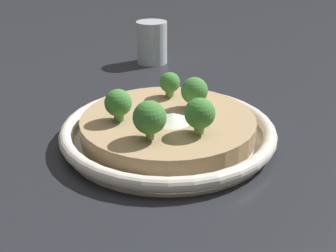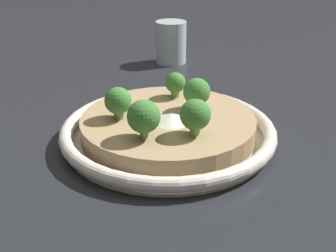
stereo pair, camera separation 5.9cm
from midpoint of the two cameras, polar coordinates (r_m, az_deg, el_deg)
name	(u,v)px [view 2 (the right image)]	position (r m, az deg, el deg)	size (l,w,h in m)	color
ground_plane	(168,140)	(0.60, 2.82, -1.97)	(6.00, 6.00, 0.00)	#23262B
risotto_bowl	(168,129)	(0.59, 2.85, -0.50)	(0.30, 0.30, 0.04)	silver
cheese_sprinkle	(168,118)	(0.57, 3.01, 1.04)	(0.05, 0.05, 0.01)	white
broccoli_right	(197,92)	(0.60, 6.73, 4.49)	(0.04, 0.04, 0.05)	#84A856
broccoli_front_left	(144,117)	(0.51, -0.03, 1.16)	(0.04, 0.04, 0.05)	#759E4C
broccoli_front	(195,115)	(0.53, 6.92, 1.38)	(0.04, 0.04, 0.05)	#84A856
broccoli_left	(118,101)	(0.57, -3.85, 3.28)	(0.04, 0.04, 0.04)	#668E47
broccoli_back_right	(175,83)	(0.65, 3.62, 5.74)	(0.03, 0.03, 0.04)	#84A856
drinking_glass	(171,42)	(0.94, 2.24, 11.25)	(0.07, 0.07, 0.09)	silver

